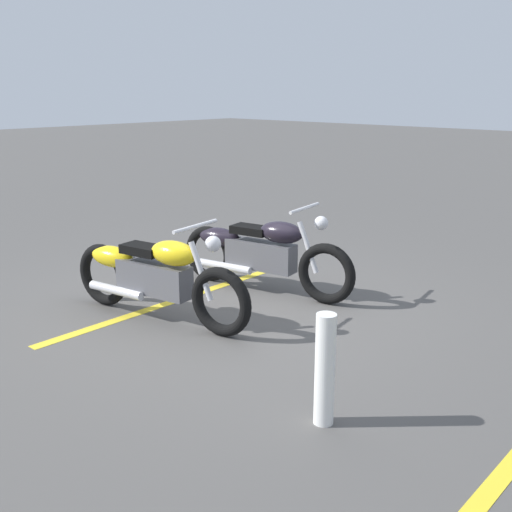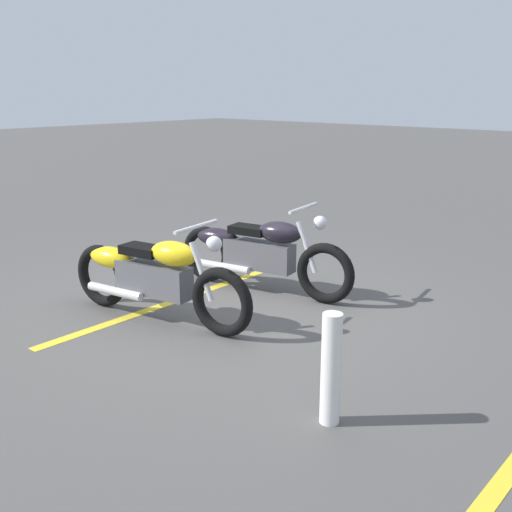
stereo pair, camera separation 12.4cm
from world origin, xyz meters
TOP-DOWN VIEW (x-y plane):
  - ground_plane at (0.00, 0.00)m, footprint 60.00×60.00m
  - motorcycle_bright_foreground at (-0.36, -0.70)m, footprint 2.22×0.70m
  - motorcycle_dark_foreground at (-0.17, 0.67)m, footprint 2.21×0.72m
  - bollard_post at (2.11, -1.18)m, footprint 0.14×0.14m
  - parking_stripe_near at (-0.61, -0.33)m, footprint 0.19×3.20m

SIDE VIEW (x-z plane):
  - ground_plane at x=0.00m, z-range 0.00..0.00m
  - parking_stripe_near at x=-0.61m, z-range 0.00..0.01m
  - bollard_post at x=2.11m, z-range 0.00..0.81m
  - motorcycle_bright_foreground at x=-0.36m, z-range -0.06..0.98m
  - motorcycle_dark_foreground at x=-0.17m, z-range -0.06..0.98m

